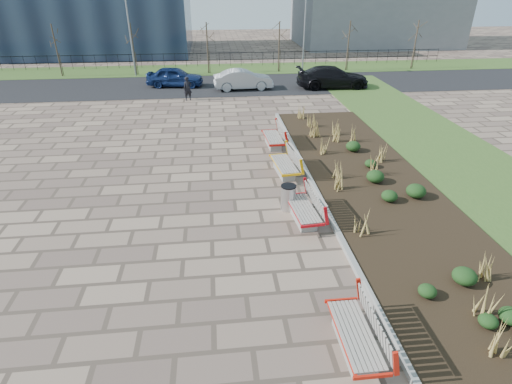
{
  "coord_description": "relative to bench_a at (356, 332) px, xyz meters",
  "views": [
    {
      "loc": [
        0.25,
        -8.5,
        7.07
      ],
      "look_at": [
        1.5,
        3.0,
        0.9
      ],
      "focal_mm": 28.0,
      "sensor_mm": 36.0,
      "label": 1
    }
  ],
  "objects": [
    {
      "name": "lamp_east",
      "position": [
        5.0,
        28.72,
        2.54
      ],
      "size": [
        0.24,
        0.6,
        6.0
      ],
      "primitive_type": null,
      "color": "gray",
      "rests_on": "grass_verge_far"
    },
    {
      "name": "planting_curb",
      "position": [
        0.92,
        7.72,
        -0.42
      ],
      "size": [
        0.16,
        18.0,
        0.15
      ],
      "primitive_type": "cube",
      "color": "gray",
      "rests_on": "ground"
    },
    {
      "name": "lamp_west",
      "position": [
        -9.0,
        28.72,
        2.54
      ],
      "size": [
        0.24,
        0.6,
        6.0
      ],
      "primitive_type": null,
      "color": "gray",
      "rests_on": "grass_verge_far"
    },
    {
      "name": "bench_b",
      "position": [
        0.0,
        5.27,
        0.0
      ],
      "size": [
        1.08,
        2.17,
        1.0
      ],
      "primitive_type": null,
      "rotation": [
        0.0,
        0.0,
        0.09
      ],
      "color": "#BA0C14",
      "rests_on": "ground"
    },
    {
      "name": "car_silver",
      "position": [
        -0.52,
        23.28,
        0.21
      ],
      "size": [
        4.29,
        1.73,
        1.39
      ],
      "primitive_type": "imported",
      "rotation": [
        0.0,
        0.0,
        1.64
      ],
      "color": "#A0A3A8",
      "rests_on": "road"
    },
    {
      "name": "ground",
      "position": [
        -3.0,
        2.72,
        -0.5
      ],
      "size": [
        120.0,
        120.0,
        0.0
      ],
      "primitive_type": "plane",
      "color": "#88705D",
      "rests_on": "ground"
    },
    {
      "name": "pedestrian",
      "position": [
        -4.37,
        20.74,
        0.26
      ],
      "size": [
        0.64,
        0.52,
        1.52
      ],
      "primitive_type": "imported",
      "rotation": [
        0.0,
        0.0,
        0.31
      ],
      "color": "black",
      "rests_on": "ground"
    },
    {
      "name": "tree_c",
      "position": [
        -3.0,
        29.22,
        1.54
      ],
      "size": [
        1.4,
        1.4,
        4.0
      ],
      "primitive_type": null,
      "color": "#4C3D2D",
      "rests_on": "grass_verge_far"
    },
    {
      "name": "planting_bed",
      "position": [
        3.25,
        7.72,
        -0.45
      ],
      "size": [
        4.5,
        18.0,
        0.1
      ],
      "primitive_type": "cube",
      "color": "black",
      "rests_on": "ground"
    },
    {
      "name": "tree_d",
      "position": [
        3.0,
        29.22,
        1.54
      ],
      "size": [
        1.4,
        1.4,
        4.0
      ],
      "primitive_type": null,
      "color": "#4C3D2D",
      "rests_on": "grass_verge_far"
    },
    {
      "name": "tree_b",
      "position": [
        -9.0,
        29.22,
        1.54
      ],
      "size": [
        1.4,
        1.4,
        4.0
      ],
      "primitive_type": null,
      "color": "#4C3D2D",
      "rests_on": "grass_verge_far"
    },
    {
      "name": "railing_fence",
      "position": [
        -3.0,
        32.22,
        0.14
      ],
      "size": [
        44.0,
        0.1,
        1.2
      ],
      "primitive_type": null,
      "color": "black",
      "rests_on": "grass_verge_far"
    },
    {
      "name": "car_blue",
      "position": [
        -5.48,
        24.7,
        0.22
      ],
      "size": [
        4.29,
        2.16,
        1.4
      ],
      "primitive_type": "imported",
      "rotation": [
        0.0,
        0.0,
        1.44
      ],
      "color": "navy",
      "rests_on": "road"
    },
    {
      "name": "grass_verge_near",
      "position": [
        8.0,
        7.72,
        -0.48
      ],
      "size": [
        5.0,
        38.0,
        0.04
      ],
      "primitive_type": "cube",
      "color": "#33511E",
      "rests_on": "ground"
    },
    {
      "name": "road",
      "position": [
        -3.0,
        24.72,
        -0.49
      ],
      "size": [
        80.0,
        7.0,
        0.02
      ],
      "primitive_type": "cube",
      "color": "black",
      "rests_on": "ground"
    },
    {
      "name": "tree_e",
      "position": [
        9.0,
        29.22,
        1.54
      ],
      "size": [
        1.4,
        1.4,
        4.0
      ],
      "primitive_type": null,
      "color": "#4C3D2D",
      "rests_on": "grass_verge_far"
    },
    {
      "name": "bench_a",
      "position": [
        0.0,
        0.0,
        0.0
      ],
      "size": [
        0.9,
        2.1,
        1.0
      ],
      "primitive_type": null,
      "rotation": [
        0.0,
        0.0,
        0.0
      ],
      "color": "red",
      "rests_on": "ground"
    },
    {
      "name": "bench_d",
      "position": [
        0.0,
        12.01,
        0.0
      ],
      "size": [
        1.0,
        2.14,
        1.0
      ],
      "primitive_type": null,
      "rotation": [
        0.0,
        0.0,
        0.05
      ],
      "color": "red",
      "rests_on": "ground"
    },
    {
      "name": "car_black",
      "position": [
        6.01,
        23.06,
        0.28
      ],
      "size": [
        5.27,
        2.26,
        1.51
      ],
      "primitive_type": "imported",
      "rotation": [
        0.0,
        0.0,
        1.54
      ],
      "color": "black",
      "rests_on": "road"
    },
    {
      "name": "litter_bin",
      "position": [
        -0.35,
        6.02,
        -0.05
      ],
      "size": [
        0.51,
        0.51,
        0.9
      ],
      "primitive_type": "cylinder",
      "color": "#B2B2B7",
      "rests_on": "ground"
    },
    {
      "name": "tree_a",
      "position": [
        -15.0,
        29.22,
        1.54
      ],
      "size": [
        1.4,
        1.4,
        4.0
      ],
      "primitive_type": null,
      "color": "#4C3D2D",
      "rests_on": "grass_verge_far"
    },
    {
      "name": "grass_verge_far",
      "position": [
        -3.0,
        30.72,
        -0.48
      ],
      "size": [
        80.0,
        5.0,
        0.04
      ],
      "primitive_type": "cube",
      "color": "#33511E",
      "rests_on": "ground"
    },
    {
      "name": "bench_c",
      "position": [
        0.0,
        8.87,
        0.0
      ],
      "size": [
        1.1,
        2.18,
        1.0
      ],
      "primitive_type": null,
      "rotation": [
        0.0,
        0.0,
        0.1
      ],
      "color": "#FFB30D",
      "rests_on": "ground"
    },
    {
      "name": "tree_f",
      "position": [
        15.0,
        29.22,
        1.54
      ],
      "size": [
        1.4,
        1.4,
        4.0
      ],
      "primitive_type": null,
      "color": "#4C3D2D",
      "rests_on": "grass_verge_far"
    }
  ]
}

